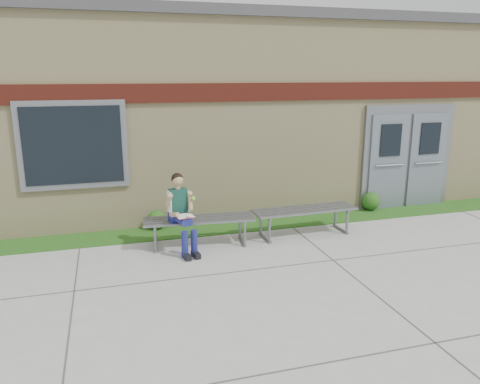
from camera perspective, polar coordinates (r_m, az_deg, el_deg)
name	(u,v)px	position (r m, az deg, el deg)	size (l,w,h in m)	color
ground	(287,280)	(7.04, 5.80, -10.68)	(80.00, 80.00, 0.00)	#9E9E99
grass_strip	(239,226)	(9.32, -0.13, -4.15)	(16.00, 0.80, 0.02)	#204512
school_building	(202,108)	(12.16, -4.60, 10.23)	(16.20, 6.22, 4.20)	beige
bench_left	(199,224)	(8.25, -5.00, -3.94)	(1.97, 0.70, 0.50)	slate
bench_right	(304,215)	(8.83, 7.86, -2.74)	(1.99, 0.62, 0.51)	slate
girl	(181,211)	(7.91, -7.17, -2.26)	(0.49, 0.79, 1.34)	navy
shrub_mid	(157,220)	(9.22, -10.12, -3.35)	(0.36, 0.36, 0.36)	#204512
shrub_east	(371,201)	(10.71, 15.64, -1.07)	(0.40, 0.40, 0.40)	#204512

